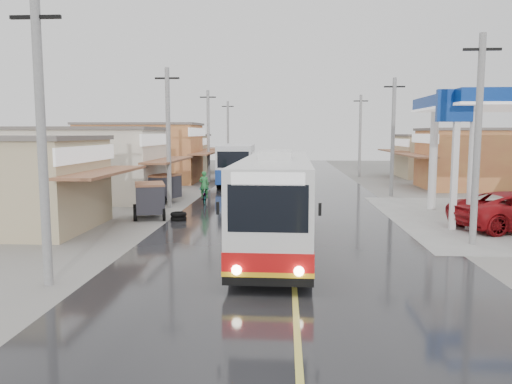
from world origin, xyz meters
The scene contains 12 objects.
ground centered at (0.00, 0.00, 0.00)m, with size 120.00×120.00×0.00m, color slate.
road centered at (0.00, 15.00, 0.01)m, with size 12.00×90.00×0.02m, color black.
centre_line centered at (0.00, 15.00, 0.02)m, with size 0.15×90.00×0.01m, color #D8CC4C.
shopfronts_left centered at (-13.00, 18.00, 0.00)m, with size 11.00×44.00×5.20m, color tan, non-canonical shape.
utility_poles_left centered at (-7.00, 16.00, 0.00)m, with size 1.60×50.00×8.00m, color gray, non-canonical shape.
utility_poles_right centered at (7.00, 15.00, 0.00)m, with size 1.60×36.00×8.00m, color gray, non-canonical shape.
coach_bus centered at (-0.62, -0.93, 1.76)m, with size 2.81×11.74×3.65m.
second_bus centered at (-4.31, 22.37, 1.79)m, with size 3.02×10.09×3.32m.
cyclist centered at (-5.20, 10.61, 0.66)m, with size 0.82×1.92×2.01m.
tricycle_near centered at (-7.16, 5.28, 1.03)m, with size 2.16×2.51×1.80m.
tricycle_far centered at (-7.82, 10.73, 1.01)m, with size 2.20×2.69×1.77m.
tyre_stack centered at (-5.54, 4.66, 0.21)m, with size 0.81×0.81×0.41m.
Camera 1 is at (-0.28, -19.45, 4.31)m, focal length 35.00 mm.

